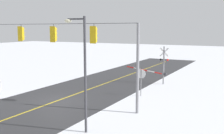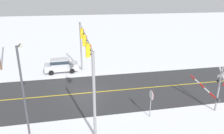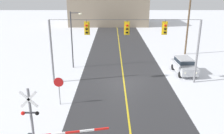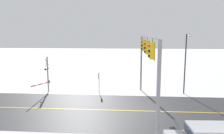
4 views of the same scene
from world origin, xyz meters
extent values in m
plane|color=white|center=(0.00, 0.00, 0.00)|extent=(160.00, 160.00, 0.00)
cube|color=#303033|center=(0.00, 6.00, 0.00)|extent=(9.00, 80.00, 0.01)
cube|color=gold|center=(0.00, 6.00, 0.01)|extent=(0.14, 72.00, 0.01)
cylinder|color=gray|center=(-7.00, 0.00, 3.10)|extent=(0.20, 0.20, 6.20)
cylinder|color=gray|center=(7.00, 0.00, 3.10)|extent=(0.20, 0.20, 6.20)
cylinder|color=#38383D|center=(0.00, 0.00, 6.20)|extent=(14.00, 0.04, 0.04)
cylinder|color=#38383D|center=(-3.54, 0.00, 6.06)|extent=(0.04, 0.04, 0.27)
cube|color=gold|center=(-3.54, 0.00, 5.39)|extent=(0.34, 0.28, 1.08)
cube|color=gold|center=(-3.54, 0.16, 5.39)|extent=(0.52, 0.03, 1.26)
sphere|color=red|center=(-3.54, -0.15, 5.71)|extent=(0.24, 0.24, 0.24)
cube|color=gold|center=(-3.54, -0.22, 5.79)|extent=(0.26, 0.16, 0.03)
sphere|color=black|center=(-3.54, -0.15, 5.39)|extent=(0.24, 0.24, 0.24)
cube|color=gold|center=(-3.54, -0.22, 5.47)|extent=(0.26, 0.16, 0.03)
sphere|color=black|center=(-3.54, -0.15, 5.07)|extent=(0.24, 0.24, 0.24)
cube|color=gold|center=(-3.54, -0.22, 5.15)|extent=(0.26, 0.16, 0.03)
cylinder|color=#38383D|center=(0.19, 0.00, 6.07)|extent=(0.04, 0.04, 0.27)
cube|color=gold|center=(0.19, 0.00, 5.39)|extent=(0.34, 0.28, 1.08)
cube|color=gold|center=(0.19, 0.16, 5.39)|extent=(0.52, 0.03, 1.26)
sphere|color=red|center=(0.19, -0.15, 5.71)|extent=(0.24, 0.24, 0.24)
cube|color=gold|center=(0.19, -0.22, 5.80)|extent=(0.26, 0.16, 0.03)
sphere|color=black|center=(0.19, -0.15, 5.39)|extent=(0.24, 0.24, 0.24)
cube|color=gold|center=(0.19, -0.22, 5.48)|extent=(0.26, 0.16, 0.03)
sphere|color=black|center=(0.19, -0.15, 5.07)|extent=(0.24, 0.24, 0.24)
cube|color=gold|center=(0.19, -0.22, 5.16)|extent=(0.26, 0.16, 0.03)
cylinder|color=#38383D|center=(3.72, 0.00, 6.07)|extent=(0.04, 0.04, 0.26)
cube|color=gold|center=(3.72, 0.00, 5.40)|extent=(0.34, 0.28, 1.08)
cube|color=gold|center=(3.72, 0.16, 5.40)|extent=(0.52, 0.03, 1.26)
sphere|color=red|center=(3.72, -0.15, 5.72)|extent=(0.24, 0.24, 0.24)
cube|color=gold|center=(3.72, -0.22, 5.80)|extent=(0.26, 0.16, 0.03)
sphere|color=black|center=(3.72, -0.15, 5.40)|extent=(0.24, 0.24, 0.24)
cube|color=gold|center=(3.72, -0.22, 5.48)|extent=(0.26, 0.16, 0.03)
sphere|color=black|center=(3.72, -0.15, 5.08)|extent=(0.24, 0.24, 0.24)
cube|color=gold|center=(3.72, -0.22, 5.16)|extent=(0.26, 0.16, 0.03)
cylinder|color=gray|center=(-5.40, -4.68, 1.15)|extent=(0.07, 0.07, 2.30)
cylinder|color=#B71414|center=(-5.40, -4.72, 1.95)|extent=(0.76, 0.03, 0.76)
cylinder|color=white|center=(-5.40, -4.70, 1.95)|extent=(0.80, 0.02, 0.80)
cylinder|color=gray|center=(-5.59, -10.53, 2.00)|extent=(0.14, 0.14, 4.00)
cube|color=white|center=(-5.59, -10.58, 3.40)|extent=(0.98, 0.04, 0.98)
cube|color=white|center=(-5.59, -10.58, 3.40)|extent=(0.98, 0.04, 0.98)
cube|color=#38383D|center=(-5.59, -10.57, 2.60)|extent=(0.80, 0.06, 0.08)
sphere|color=red|center=(-5.97, -10.63, 2.60)|extent=(0.22, 0.22, 0.22)
sphere|color=black|center=(-5.21, -10.63, 2.60)|extent=(0.22, 0.22, 0.22)
cube|color=red|center=(-5.01, -10.53, 1.15)|extent=(0.82, 0.08, 0.20)
cube|color=white|center=(-4.20, -10.53, 1.25)|extent=(0.82, 0.08, 0.20)
cube|color=red|center=(-3.39, -10.53, 1.36)|extent=(0.82, 0.08, 0.20)
cube|color=white|center=(-2.58, -10.53, 1.46)|extent=(0.82, 0.08, 0.20)
cube|color=red|center=(-1.78, -10.53, 1.56)|extent=(0.82, 0.08, 0.20)
cube|color=#38383D|center=(-5.77, -10.53, 1.10)|extent=(0.28, 0.20, 0.28)
cube|color=#B7BABF|center=(6.70, 2.60, 0.72)|extent=(1.97, 4.19, 0.80)
cube|color=#B7BABF|center=(6.69, 2.75, 1.42)|extent=(1.60, 2.21, 0.64)
cube|color=#232D38|center=(6.69, 2.75, 1.42)|extent=(1.64, 2.29, 0.40)
sphere|color=#EFEACC|center=(7.38, 0.56, 0.77)|extent=(0.16, 0.16, 0.16)
sphere|color=#EFEACC|center=(6.23, 0.51, 0.77)|extent=(0.16, 0.16, 0.16)
cylinder|color=black|center=(7.56, 1.37, 0.32)|extent=(0.25, 0.65, 0.64)
cylinder|color=black|center=(5.96, 1.29, 0.32)|extent=(0.25, 0.65, 0.64)
cylinder|color=black|center=(7.43, 3.91, 0.32)|extent=(0.25, 0.65, 0.64)
cylinder|color=black|center=(5.83, 3.83, 0.32)|extent=(0.25, 0.65, 0.64)
cylinder|color=#38383D|center=(-5.80, 4.62, 3.25)|extent=(0.14, 0.14, 6.50)
cylinder|color=#38383D|center=(-5.25, 4.62, 6.35)|extent=(1.10, 0.09, 0.09)
ellipsoid|color=beige|center=(-4.70, 4.62, 6.25)|extent=(0.44, 0.28, 0.22)
camera|label=1|loc=(-13.99, 16.94, 5.82)|focal=43.49mm
camera|label=2|loc=(-19.66, 1.34, 9.61)|focal=34.26mm
camera|label=3|loc=(-1.20, -21.68, 8.96)|focal=37.52mm
camera|label=4|loc=(17.52, -1.54, 6.45)|focal=34.32mm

